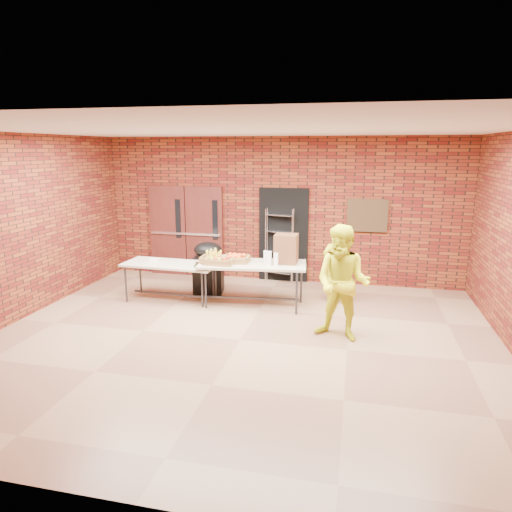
{
  "coord_description": "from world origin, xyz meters",
  "views": [
    {
      "loc": [
        1.71,
        -6.45,
        2.92
      ],
      "look_at": [
        -0.06,
        1.4,
        1.03
      ],
      "focal_mm": 32.0,
      "sensor_mm": 36.0,
      "label": 1
    }
  ],
  "objects_px": {
    "wire_rack": "(279,246)",
    "covered_grill": "(208,267)",
    "table_left": "(171,266)",
    "coffee_dispenser": "(286,249)",
    "table_right": "(252,267)",
    "volunteer_man": "(343,283)",
    "volunteer_woman": "(336,266)"
  },
  "relations": [
    {
      "from": "wire_rack",
      "to": "coffee_dispenser",
      "type": "relative_size",
      "value": 3.01
    },
    {
      "from": "coffee_dispenser",
      "to": "covered_grill",
      "type": "distance_m",
      "value": 1.83
    },
    {
      "from": "table_right",
      "to": "coffee_dispenser",
      "type": "distance_m",
      "value": 0.72
    },
    {
      "from": "table_left",
      "to": "covered_grill",
      "type": "distance_m",
      "value": 0.86
    },
    {
      "from": "coffee_dispenser",
      "to": "volunteer_woman",
      "type": "distance_m",
      "value": 1.06
    },
    {
      "from": "volunteer_man",
      "to": "covered_grill",
      "type": "bearing_deg",
      "value": 163.54
    },
    {
      "from": "table_left",
      "to": "coffee_dispenser",
      "type": "distance_m",
      "value": 2.29
    },
    {
      "from": "covered_grill",
      "to": "wire_rack",
      "type": "bearing_deg",
      "value": 30.38
    },
    {
      "from": "volunteer_woman",
      "to": "table_left",
      "type": "bearing_deg",
      "value": 11.12
    },
    {
      "from": "table_right",
      "to": "covered_grill",
      "type": "relative_size",
      "value": 1.95
    },
    {
      "from": "table_right",
      "to": "coffee_dispenser",
      "type": "height_order",
      "value": "coffee_dispenser"
    },
    {
      "from": "wire_rack",
      "to": "table_right",
      "type": "relative_size",
      "value": 0.79
    },
    {
      "from": "table_left",
      "to": "covered_grill",
      "type": "relative_size",
      "value": 1.75
    },
    {
      "from": "wire_rack",
      "to": "covered_grill",
      "type": "xyz_separation_m",
      "value": [
        -1.3,
        -1.09,
        -0.29
      ]
    },
    {
      "from": "covered_grill",
      "to": "volunteer_woman",
      "type": "relative_size",
      "value": 0.73
    },
    {
      "from": "volunteer_man",
      "to": "wire_rack",
      "type": "bearing_deg",
      "value": 133.77
    },
    {
      "from": "wire_rack",
      "to": "volunteer_man",
      "type": "bearing_deg",
      "value": -47.84
    },
    {
      "from": "table_left",
      "to": "volunteer_man",
      "type": "distance_m",
      "value": 3.55
    },
    {
      "from": "wire_rack",
      "to": "coffee_dispenser",
      "type": "xyz_separation_m",
      "value": [
        0.39,
        -1.51,
        0.27
      ]
    },
    {
      "from": "table_left",
      "to": "wire_rack",
      "type": "bearing_deg",
      "value": 45.71
    },
    {
      "from": "table_left",
      "to": "volunteer_man",
      "type": "relative_size",
      "value": 1.03
    },
    {
      "from": "wire_rack",
      "to": "table_right",
      "type": "xyz_separation_m",
      "value": [
        -0.23,
        -1.66,
        -0.07
      ]
    },
    {
      "from": "wire_rack",
      "to": "covered_grill",
      "type": "height_order",
      "value": "wire_rack"
    },
    {
      "from": "table_left",
      "to": "table_right",
      "type": "relative_size",
      "value": 0.89
    },
    {
      "from": "table_left",
      "to": "volunteer_man",
      "type": "bearing_deg",
      "value": -16.56
    },
    {
      "from": "table_left",
      "to": "table_right",
      "type": "distance_m",
      "value": 1.63
    },
    {
      "from": "wire_rack",
      "to": "table_left",
      "type": "height_order",
      "value": "wire_rack"
    },
    {
      "from": "coffee_dispenser",
      "to": "volunteer_man",
      "type": "distance_m",
      "value": 1.79
    },
    {
      "from": "table_left",
      "to": "volunteer_woman",
      "type": "height_order",
      "value": "volunteer_woman"
    },
    {
      "from": "covered_grill",
      "to": "volunteer_man",
      "type": "height_order",
      "value": "volunteer_man"
    },
    {
      "from": "coffee_dispenser",
      "to": "volunteer_man",
      "type": "xyz_separation_m",
      "value": [
        1.1,
        -1.39,
        -0.19
      ]
    },
    {
      "from": "table_right",
      "to": "wire_rack",
      "type": "bearing_deg",
      "value": 75.52
    }
  ]
}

